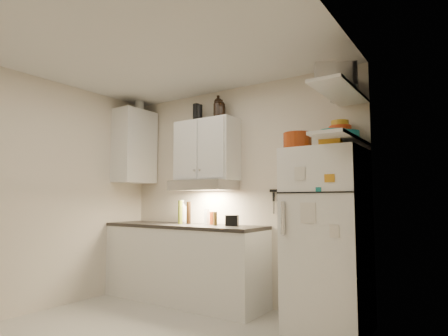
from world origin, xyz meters
The scene contains 35 objects.
ceiling centered at (0.00, 0.00, 2.61)m, with size 3.20×3.00×0.02m, color silver.
back_wall centered at (0.00, 1.51, 1.30)m, with size 3.20×0.02×2.60m, color beige.
left_wall centered at (-1.61, 0.00, 1.30)m, with size 0.02×3.00×2.60m, color beige.
right_wall centered at (1.61, 0.00, 1.30)m, with size 0.02×3.00×2.60m, color beige.
base_cabinet centered at (-0.55, 1.20, 0.44)m, with size 2.10×0.60×0.88m, color white.
countertop centered at (-0.55, 1.20, 0.90)m, with size 2.10×0.62×0.04m, color #282523.
upper_cabinet centered at (-0.30, 1.33, 1.83)m, with size 0.80×0.33×0.75m, color white.
side_cabinet centered at (-1.44, 1.20, 1.95)m, with size 0.33×0.55×1.00m, color white.
range_hood centered at (-0.30, 1.27, 1.39)m, with size 0.76×0.46×0.12m, color silver.
fridge centered at (1.25, 1.16, 0.85)m, with size 0.70×0.68×1.70m, color white.
shelf_hi centered at (1.45, 1.02, 2.20)m, with size 0.30×0.95×0.03m, color white.
shelf_lo centered at (1.45, 1.02, 1.76)m, with size 0.30×0.95×0.03m, color white.
knife_strip centered at (0.70, 1.49, 1.32)m, with size 0.42×0.02×0.03m, color black.
dutch_oven centered at (1.04, 0.99, 1.78)m, with size 0.27×0.27×0.16m, color #993711.
book_stack centered at (1.38, 0.95, 1.74)m, with size 0.18×0.23×0.08m, color orange.
spice_jar centered at (1.37, 1.11, 1.75)m, with size 0.06×0.06×0.10m, color silver.
stock_pot centered at (1.38, 1.40, 2.32)m, with size 0.28×0.28×0.20m, color silver.
tin_a centered at (1.50, 0.97, 2.32)m, with size 0.21×0.19×0.21m, color #AAAAAD.
tin_b centered at (1.40, 0.77, 2.30)m, with size 0.17×0.17×0.17m, color #AAAAAD.
bowl_teal centered at (1.39, 1.33, 1.83)m, with size 0.28×0.28×0.11m, color #167A7C.
bowl_orange centered at (1.34, 1.37, 1.92)m, with size 0.22×0.22×0.07m, color red.
bowl_yellow centered at (1.34, 1.37, 1.98)m, with size 0.17×0.17×0.06m, color gold.
plates centered at (1.40, 0.95, 1.81)m, with size 0.25×0.25×0.06m, color #167A7C.
growler_a centered at (-0.14, 1.36, 2.34)m, with size 0.12×0.12×0.28m, color black, non-canonical shape.
growler_b centered at (-0.10, 1.36, 2.31)m, with size 0.09×0.09×0.22m, color black, non-canonical shape.
thermos_a centered at (-0.40, 1.31, 2.30)m, with size 0.07×0.07×0.21m, color black.
thermos_b centered at (-0.51, 1.38, 2.33)m, with size 0.09×0.09×0.25m, color black.
side_jar centered at (-1.43, 1.26, 2.54)m, with size 0.13×0.13×0.17m, color silver.
soap_bottle centered at (-0.69, 1.35, 1.08)m, with size 0.13×0.13×0.33m, color white.
pepper_mill centered at (-0.10, 1.24, 1.00)m, with size 0.05×0.05×0.16m, color brown.
oil_bottle centered at (-0.61, 1.20, 1.06)m, with size 0.06×0.06×0.29m, color #5D681A.
vinegar_bottle centered at (-0.53, 1.27, 1.06)m, with size 0.06×0.06×0.28m, color black.
clear_bottle centered at (-0.30, 1.34, 1.01)m, with size 0.06×0.06×0.18m, color silver.
red_jar centered at (-0.21, 1.34, 1.00)m, with size 0.08×0.08×0.15m, color #993711.
caddy centered at (0.10, 1.28, 0.98)m, with size 0.14×0.10×0.12m, color black.
Camera 1 is at (2.43, -2.35, 1.21)m, focal length 30.00 mm.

